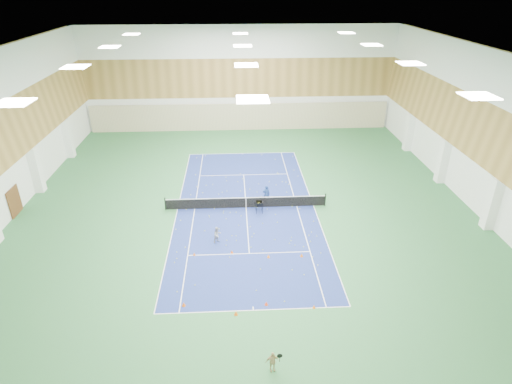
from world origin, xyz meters
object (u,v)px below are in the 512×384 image
tennis_net (246,202)px  coach (266,194)px  child_apron (272,361)px  ball_cart (259,207)px  child_court (217,235)px

tennis_net → coach: coach is taller
coach → child_apron: 16.67m
ball_cart → tennis_net: bearing=137.9°
child_court → ball_cart: (3.17, 4.06, -0.11)m
tennis_net → child_court: (-2.15, -4.86, 0.05)m
coach → ball_cart: bearing=61.8°
coach → child_apron: bearing=82.6°
tennis_net → coach: 1.83m
coach → child_court: size_ratio=1.37×
tennis_net → ball_cart: bearing=-38.6°
child_apron → coach: bearing=78.7°
child_court → child_apron: 11.46m
child_court → ball_cart: 5.15m
child_court → ball_cart: child_court is taller
coach → child_court: 6.74m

